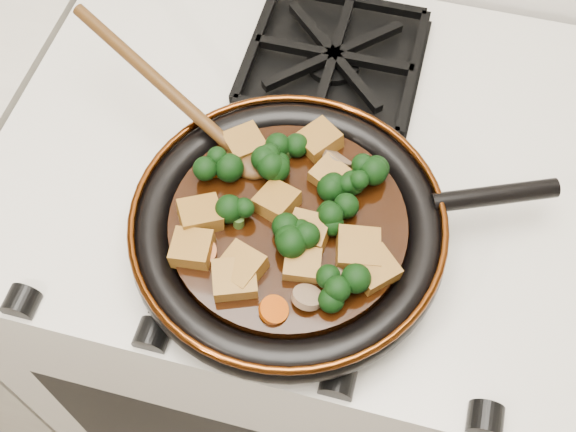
# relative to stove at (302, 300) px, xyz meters

# --- Properties ---
(stove) EXTENTS (0.76, 0.60, 0.90)m
(stove) POSITION_rel_stove_xyz_m (0.00, 0.00, 0.00)
(stove) COLOR beige
(stove) RESTS_ON ground
(burner_grate_front) EXTENTS (0.23, 0.23, 0.03)m
(burner_grate_front) POSITION_rel_stove_xyz_m (0.00, -0.14, 0.46)
(burner_grate_front) COLOR black
(burner_grate_front) RESTS_ON stove
(burner_grate_back) EXTENTS (0.23, 0.23, 0.03)m
(burner_grate_back) POSITION_rel_stove_xyz_m (0.00, 0.14, 0.46)
(burner_grate_back) COLOR black
(burner_grate_back) RESTS_ON stove
(skillet) EXTENTS (0.45, 0.34, 0.05)m
(skillet) POSITION_rel_stove_xyz_m (0.01, -0.14, 0.49)
(skillet) COLOR black
(skillet) RESTS_ON burner_grate_front
(braising_sauce) EXTENTS (0.26, 0.26, 0.02)m
(braising_sauce) POSITION_rel_stove_xyz_m (0.01, -0.14, 0.50)
(braising_sauce) COLOR black
(braising_sauce) RESTS_ON skillet
(tofu_cube_0) EXTENTS (0.04, 0.04, 0.02)m
(tofu_cube_0) POSITION_rel_stove_xyz_m (0.04, -0.19, 0.52)
(tofu_cube_0) COLOR brown
(tofu_cube_0) RESTS_ON braising_sauce
(tofu_cube_1) EXTENTS (0.05, 0.04, 0.02)m
(tofu_cube_1) POSITION_rel_stove_xyz_m (-0.07, -0.20, 0.52)
(tofu_cube_1) COLOR brown
(tofu_cube_1) RESTS_ON braising_sauce
(tofu_cube_2) EXTENTS (0.06, 0.06, 0.03)m
(tofu_cube_2) POSITION_rel_stove_xyz_m (-0.06, -0.06, 0.52)
(tofu_cube_2) COLOR brown
(tofu_cube_2) RESTS_ON braising_sauce
(tofu_cube_3) EXTENTS (0.05, 0.04, 0.03)m
(tofu_cube_3) POSITION_rel_stove_xyz_m (0.04, -0.15, 0.52)
(tofu_cube_3) COLOR brown
(tofu_cube_3) RESTS_ON braising_sauce
(tofu_cube_4) EXTENTS (0.06, 0.06, 0.03)m
(tofu_cube_4) POSITION_rel_stove_xyz_m (-0.08, -0.16, 0.52)
(tofu_cube_4) COLOR brown
(tofu_cube_4) RESTS_ON braising_sauce
(tofu_cube_5) EXTENTS (0.06, 0.06, 0.03)m
(tofu_cube_5) POSITION_rel_stove_xyz_m (0.02, -0.03, 0.52)
(tofu_cube_5) COLOR brown
(tofu_cube_5) RESTS_ON braising_sauce
(tofu_cube_6) EXTENTS (0.05, 0.05, 0.03)m
(tofu_cube_6) POSITION_rel_stove_xyz_m (0.04, -0.08, 0.52)
(tofu_cube_6) COLOR brown
(tofu_cube_6) RESTS_ON braising_sauce
(tofu_cube_7) EXTENTS (0.05, 0.05, 0.03)m
(tofu_cube_7) POSITION_rel_stove_xyz_m (0.09, -0.16, 0.52)
(tofu_cube_7) COLOR brown
(tofu_cube_7) RESTS_ON braising_sauce
(tofu_cube_8) EXTENTS (0.06, 0.06, 0.02)m
(tofu_cube_8) POSITION_rel_stove_xyz_m (0.11, -0.18, 0.52)
(tofu_cube_8) COLOR brown
(tofu_cube_8) RESTS_ON braising_sauce
(tofu_cube_9) EXTENTS (0.05, 0.05, 0.03)m
(tofu_cube_9) POSITION_rel_stove_xyz_m (-0.01, -0.12, 0.52)
(tofu_cube_9) COLOR brown
(tofu_cube_9) RESTS_ON braising_sauce
(tofu_cube_10) EXTENTS (0.06, 0.05, 0.02)m
(tofu_cube_10) POSITION_rel_stove_xyz_m (-0.02, -0.22, 0.52)
(tofu_cube_10) COLOR brown
(tofu_cube_10) RESTS_ON braising_sauce
(tofu_cube_11) EXTENTS (0.05, 0.05, 0.03)m
(tofu_cube_11) POSITION_rel_stove_xyz_m (-0.02, -0.21, 0.52)
(tofu_cube_11) COLOR brown
(tofu_cube_11) RESTS_ON braising_sauce
(broccoli_floret_0) EXTENTS (0.06, 0.06, 0.06)m
(broccoli_floret_0) POSITION_rel_stove_xyz_m (-0.04, -0.16, 0.52)
(broccoli_floret_0) COLOR black
(broccoli_floret_0) RESTS_ON braising_sauce
(broccoli_floret_1) EXTENTS (0.08, 0.07, 0.06)m
(broccoli_floret_1) POSITION_rel_stove_xyz_m (0.06, -0.13, 0.52)
(broccoli_floret_1) COLOR black
(broccoli_floret_1) RESTS_ON braising_sauce
(broccoli_floret_2) EXTENTS (0.07, 0.06, 0.06)m
(broccoli_floret_2) POSITION_rel_stove_xyz_m (0.03, -0.16, 0.52)
(broccoli_floret_2) COLOR black
(broccoli_floret_2) RESTS_ON braising_sauce
(broccoli_floret_3) EXTENTS (0.06, 0.06, 0.06)m
(broccoli_floret_3) POSITION_rel_stove_xyz_m (-0.01, -0.06, 0.52)
(broccoli_floret_3) COLOR black
(broccoli_floret_3) RESTS_ON braising_sauce
(broccoli_floret_4) EXTENTS (0.08, 0.07, 0.06)m
(broccoli_floret_4) POSITION_rel_stove_xyz_m (0.08, -0.21, 0.52)
(broccoli_floret_4) COLOR black
(broccoli_floret_4) RESTS_ON braising_sauce
(broccoli_floret_5) EXTENTS (0.08, 0.09, 0.06)m
(broccoli_floret_5) POSITION_rel_stove_xyz_m (-0.08, -0.10, 0.52)
(broccoli_floret_5) COLOR black
(broccoli_floret_5) RESTS_ON braising_sauce
(broccoli_floret_6) EXTENTS (0.07, 0.07, 0.06)m
(broccoli_floret_6) POSITION_rel_stove_xyz_m (0.06, -0.09, 0.52)
(broccoli_floret_6) COLOR black
(broccoli_floret_6) RESTS_ON braising_sauce
(broccoli_floret_7) EXTENTS (0.08, 0.08, 0.07)m
(broccoli_floret_7) POSITION_rel_stove_xyz_m (-0.03, -0.08, 0.52)
(broccoli_floret_7) COLOR black
(broccoli_floret_7) RESTS_ON braising_sauce
(broccoli_floret_8) EXTENTS (0.08, 0.07, 0.07)m
(broccoli_floret_8) POSITION_rel_stove_xyz_m (0.08, -0.07, 0.52)
(broccoli_floret_8) COLOR black
(broccoli_floret_8) RESTS_ON braising_sauce
(carrot_coin_0) EXTENTS (0.03, 0.03, 0.01)m
(carrot_coin_0) POSITION_rel_stove_xyz_m (-0.09, -0.10, 0.51)
(carrot_coin_0) COLOR #A23B04
(carrot_coin_0) RESTS_ON braising_sauce
(carrot_coin_1) EXTENTS (0.03, 0.03, 0.02)m
(carrot_coin_1) POSITION_rel_stove_xyz_m (-0.07, -0.20, 0.51)
(carrot_coin_1) COLOR #A23B04
(carrot_coin_1) RESTS_ON braising_sauce
(carrot_coin_2) EXTENTS (0.03, 0.03, 0.02)m
(carrot_coin_2) POSITION_rel_stove_xyz_m (0.02, -0.24, 0.51)
(carrot_coin_2) COLOR #A23B04
(carrot_coin_2) RESTS_ON braising_sauce
(carrot_coin_3) EXTENTS (0.03, 0.03, 0.02)m
(carrot_coin_3) POSITION_rel_stove_xyz_m (-0.02, -0.08, 0.51)
(carrot_coin_3) COLOR #A23B04
(carrot_coin_3) RESTS_ON braising_sauce
(carrot_coin_4) EXTENTS (0.03, 0.03, 0.02)m
(carrot_coin_4) POSITION_rel_stove_xyz_m (-0.03, -0.21, 0.51)
(carrot_coin_4) COLOR #A23B04
(carrot_coin_4) RESTS_ON braising_sauce
(mushroom_slice_0) EXTENTS (0.04, 0.04, 0.03)m
(mushroom_slice_0) POSITION_rel_stove_xyz_m (0.04, -0.05, 0.52)
(mushroom_slice_0) COLOR brown
(mushroom_slice_0) RESTS_ON braising_sauce
(mushroom_slice_1) EXTENTS (0.04, 0.04, 0.03)m
(mushroom_slice_1) POSITION_rel_stove_xyz_m (0.09, -0.19, 0.52)
(mushroom_slice_1) COLOR brown
(mushroom_slice_1) RESTS_ON braising_sauce
(mushroom_slice_2) EXTENTS (0.04, 0.04, 0.02)m
(mushroom_slice_2) POSITION_rel_stove_xyz_m (0.05, -0.22, 0.52)
(mushroom_slice_2) COLOR brown
(mushroom_slice_2) RESTS_ON braising_sauce
(wooden_spoon) EXTENTS (0.16, 0.10, 0.27)m
(wooden_spoon) POSITION_rel_stove_xyz_m (-0.12, -0.04, 0.53)
(wooden_spoon) COLOR #41260E
(wooden_spoon) RESTS_ON braising_sauce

